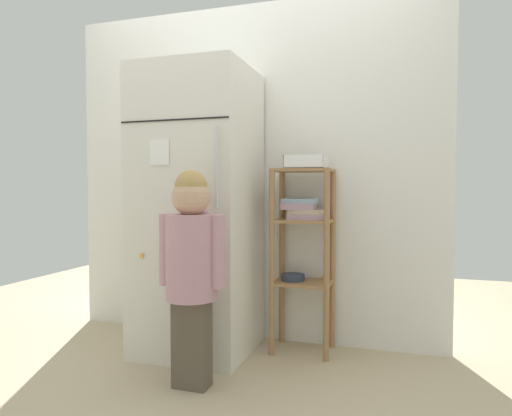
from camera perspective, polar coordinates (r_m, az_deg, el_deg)
ground_plane at (r=2.96m, az=-3.21°, el=-17.74°), size 6.00×6.00×0.00m
kitchen_wall_back at (r=3.13m, az=-0.85°, el=4.41°), size 2.60×0.03×2.26m
refrigerator at (r=2.89m, az=-7.27°, el=-0.39°), size 0.68×0.67×1.76m
child_standing at (r=2.36m, az=-8.04°, el=-5.99°), size 0.36×0.27×1.11m
pantry_shelf_unit at (r=2.87m, az=5.78°, el=-3.60°), size 0.37×0.29×1.14m
fruit_bin at (r=2.85m, az=6.24°, el=5.55°), size 0.25×0.19×0.08m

